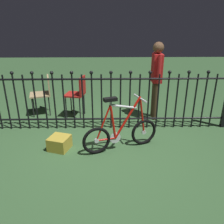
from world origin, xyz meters
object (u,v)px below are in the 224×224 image
at_px(chair_red, 78,92).
at_px(display_crate, 60,143).
at_px(person_visitor, 156,75).
at_px(chair_tan, 44,91).
at_px(bicycle, 121,132).

bearing_deg(chair_red, display_crate, -96.90).
bearing_deg(person_visitor, chair_tan, 172.59).
distance_m(bicycle, display_crate, 1.00).
bearing_deg(chair_red, bicycle, -58.86).
bearing_deg(person_visitor, bicycle, -121.64).
xyz_separation_m(person_visitor, display_crate, (-1.76, -1.24, -0.82)).
distance_m(bicycle, person_visitor, 1.60).
height_order(bicycle, display_crate, bicycle).
xyz_separation_m(chair_tan, display_crate, (0.61, -1.55, -0.41)).
bearing_deg(chair_tan, person_visitor, -7.41).
bearing_deg(bicycle, chair_tan, 135.48).
xyz_separation_m(chair_red, display_crate, (-0.16, -1.35, -0.44)).
xyz_separation_m(chair_tan, person_visitor, (2.36, -0.31, 0.41)).
bearing_deg(chair_tan, display_crate, -68.67).
distance_m(bicycle, chair_tan, 2.24).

